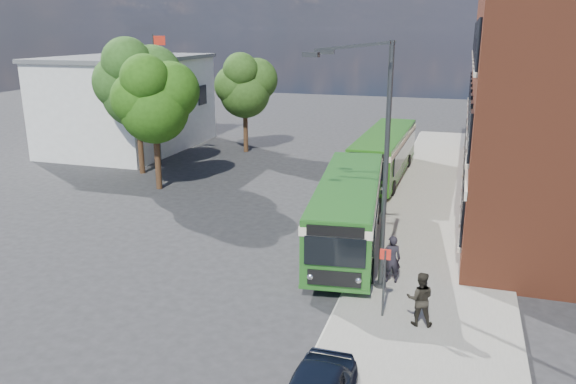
% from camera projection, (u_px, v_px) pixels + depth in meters
% --- Properties ---
extents(ground, '(120.00, 120.00, 0.00)m').
position_uv_depth(ground, '(266.00, 254.00, 24.22)').
color(ground, '#252528').
rests_on(ground, ground).
extents(pavement, '(6.00, 48.00, 0.15)m').
position_uv_depth(pavement, '(442.00, 212.00, 29.52)').
color(pavement, gray).
rests_on(pavement, ground).
extents(kerb_line, '(0.12, 48.00, 0.01)m').
position_uv_depth(kerb_line, '(384.00, 208.00, 30.42)').
color(kerb_line, beige).
rests_on(kerb_line, ground).
extents(white_building, '(9.40, 13.40, 7.30)m').
position_uv_depth(white_building, '(129.00, 103.00, 44.85)').
color(white_building, silver).
rests_on(white_building, ground).
extents(flagpole, '(0.95, 0.10, 9.00)m').
position_uv_depth(flagpole, '(157.00, 96.00, 38.32)').
color(flagpole, '#333637').
rests_on(flagpole, ground).
extents(street_lamp, '(2.96, 2.38, 9.00)m').
position_uv_depth(street_lamp, '(376.00, 164.00, 19.66)').
color(street_lamp, '#333637').
rests_on(street_lamp, ground).
extents(bus_stop_sign, '(0.35, 0.08, 2.52)m').
position_uv_depth(bus_stop_sign, '(384.00, 278.00, 18.34)').
color(bus_stop_sign, '#333637').
rests_on(bus_stop_sign, ground).
extents(bus_front, '(3.87, 11.74, 3.02)m').
position_uv_depth(bus_front, '(349.00, 206.00, 24.78)').
color(bus_front, '#225C1D').
rests_on(bus_front, ground).
extents(bus_rear, '(2.86, 12.09, 3.02)m').
position_uv_depth(bus_rear, '(385.00, 151.00, 35.99)').
color(bus_rear, '#245F16').
rests_on(bus_rear, ground).
extents(pedestrian_a, '(0.77, 0.60, 1.85)m').
position_uv_depth(pedestrian_a, '(392.00, 259.00, 20.96)').
color(pedestrian_a, black).
rests_on(pedestrian_a, pavement).
extents(pedestrian_b, '(0.95, 0.78, 1.81)m').
position_uv_depth(pedestrian_b, '(420.00, 299.00, 17.94)').
color(pedestrian_b, black).
rests_on(pedestrian_b, pavement).
extents(tree_left, '(4.76, 4.53, 8.05)m').
position_uv_depth(tree_left, '(154.00, 99.00, 32.55)').
color(tree_left, '#3C2616').
rests_on(tree_left, ground).
extents(tree_mid, '(5.28, 5.02, 8.91)m').
position_uv_depth(tree_mid, '(136.00, 82.00, 36.02)').
color(tree_mid, '#3C2616').
rests_on(tree_mid, ground).
extents(tree_right, '(4.55, 4.33, 7.68)m').
position_uv_depth(tree_right, '(245.00, 85.00, 42.84)').
color(tree_right, '#3C2616').
rests_on(tree_right, ground).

